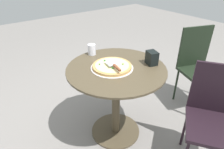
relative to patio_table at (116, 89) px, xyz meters
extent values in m
plane|color=gray|center=(0.00, 0.00, -0.53)|extent=(10.00, 10.00, 0.00)
cylinder|color=#4D422E|center=(0.00, 0.00, 0.22)|extent=(0.87, 0.87, 0.02)
cylinder|color=#4D422E|center=(0.00, 0.00, -0.15)|extent=(0.08, 0.08, 0.72)
cylinder|color=#4D422E|center=(0.00, 0.00, -0.52)|extent=(0.50, 0.50, 0.02)
cylinder|color=silver|center=(0.03, -0.02, 0.23)|extent=(0.37, 0.37, 0.00)
cylinder|color=tan|center=(0.03, -0.02, 0.24)|extent=(0.34, 0.34, 0.02)
cylinder|color=beige|center=(0.03, -0.02, 0.26)|extent=(0.29, 0.29, 0.00)
sphere|color=#336E1E|center=(0.11, -0.09, 0.26)|extent=(0.01, 0.01, 0.01)
sphere|color=#3A761D|center=(-0.05, 0.03, 0.26)|extent=(0.01, 0.01, 0.01)
sphere|color=#2B6E29|center=(0.04, -0.12, 0.26)|extent=(0.02, 0.02, 0.02)
sphere|color=silver|center=(0.00, 0.01, 0.26)|extent=(0.01, 0.01, 0.01)
sphere|color=white|center=(0.04, 0.01, 0.26)|extent=(0.02, 0.02, 0.02)
sphere|color=#286C26|center=(0.07, 0.03, 0.26)|extent=(0.02, 0.02, 0.02)
sphere|color=beige|center=(0.04, -0.04, 0.26)|extent=(0.02, 0.02, 0.02)
sphere|color=silver|center=(0.06, 0.03, 0.26)|extent=(0.01, 0.01, 0.01)
cube|color=silver|center=(0.04, -0.02, 0.28)|extent=(0.10, 0.11, 0.00)
cube|color=brown|center=(0.06, 0.08, 0.28)|extent=(0.04, 0.11, 0.02)
cylinder|color=white|center=(0.02, -0.36, 0.28)|extent=(0.08, 0.08, 0.10)
cube|color=black|center=(-0.29, 0.14, 0.29)|extent=(0.11, 0.12, 0.12)
cube|color=black|center=(-0.35, 0.77, -0.08)|extent=(0.58, 0.58, 0.03)
cube|color=black|center=(-0.52, 0.66, 0.15)|extent=(0.26, 0.36, 0.43)
cylinder|color=black|center=(-0.40, 0.52, -0.31)|extent=(0.02, 0.02, 0.44)
cube|color=black|center=(-1.03, 0.24, -0.08)|extent=(0.51, 0.51, 0.03)
cube|color=black|center=(-1.10, 0.07, 0.17)|extent=(0.38, 0.16, 0.47)
cylinder|color=black|center=(-1.13, 0.45, -0.31)|extent=(0.02, 0.02, 0.44)
cylinder|color=black|center=(-0.82, 0.34, -0.31)|extent=(0.02, 0.02, 0.44)
cylinder|color=black|center=(-1.25, 0.14, -0.31)|extent=(0.02, 0.02, 0.44)
cylinder|color=black|center=(-0.94, 0.02, -0.31)|extent=(0.02, 0.02, 0.44)
camera|label=1|loc=(0.93, 1.16, 1.03)|focal=31.44mm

